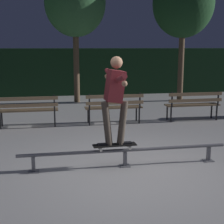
# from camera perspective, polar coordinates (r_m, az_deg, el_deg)

# --- Properties ---
(ground_plane) EXTENTS (90.00, 90.00, 0.00)m
(ground_plane) POSITION_cam_1_polar(r_m,az_deg,el_deg) (5.97, 2.65, -9.85)
(ground_plane) COLOR #ADAAA8
(hedge_backdrop) EXTENTS (24.00, 1.20, 2.05)m
(hedge_backdrop) POSITION_cam_1_polar(r_m,az_deg,el_deg) (15.36, -5.54, 6.94)
(hedge_backdrop) COLOR black
(hedge_backdrop) RESTS_ON ground
(grind_rail) EXTENTS (3.81, 0.18, 0.33)m
(grind_rail) POSITION_cam_1_polar(r_m,az_deg,el_deg) (6.07, 2.24, -6.95)
(grind_rail) COLOR slate
(grind_rail) RESTS_ON ground
(skateboard) EXTENTS (0.79, 0.23, 0.09)m
(skateboard) POSITION_cam_1_polar(r_m,az_deg,el_deg) (5.99, 0.46, -5.69)
(skateboard) COLOR black
(skateboard) RESTS_ON grind_rail
(skateboarder) EXTENTS (0.62, 1.41, 1.56)m
(skateboarder) POSITION_cam_1_polar(r_m,az_deg,el_deg) (5.79, 0.50, 3.22)
(skateboarder) COLOR black
(skateboarder) RESTS_ON skateboard
(park_bench_leftmost) EXTENTS (1.60, 0.42, 0.88)m
(park_bench_leftmost) POSITION_cam_1_polar(r_m,az_deg,el_deg) (9.14, -14.21, 0.71)
(park_bench_leftmost) COLOR black
(park_bench_leftmost) RESTS_ON ground
(park_bench_left_center) EXTENTS (1.60, 0.42, 0.88)m
(park_bench_left_center) POSITION_cam_1_polar(r_m,az_deg,el_deg) (9.27, 0.37, 1.19)
(park_bench_left_center) COLOR black
(park_bench_left_center) RESTS_ON ground
(park_bench_right_center) EXTENTS (1.60, 0.42, 0.88)m
(park_bench_right_center) POSITION_cam_1_polar(r_m,az_deg,el_deg) (9.96, 13.73, 1.57)
(park_bench_right_center) COLOR black
(park_bench_right_center) RESTS_ON ground
(tree_far_right) EXTENTS (2.33, 2.33, 5.02)m
(tree_far_right) POSITION_cam_1_polar(r_m,az_deg,el_deg) (13.61, 12.06, 17.54)
(tree_far_right) COLOR brown
(tree_far_right) RESTS_ON ground
(tree_behind_benches) EXTENTS (2.26, 2.26, 4.96)m
(tree_behind_benches) POSITION_cam_1_polar(r_m,az_deg,el_deg) (13.04, -6.31, 17.94)
(tree_behind_benches) COLOR brown
(tree_behind_benches) RESTS_ON ground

